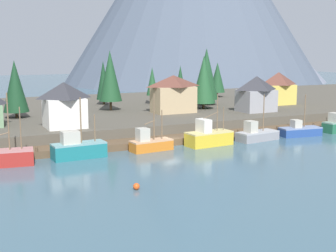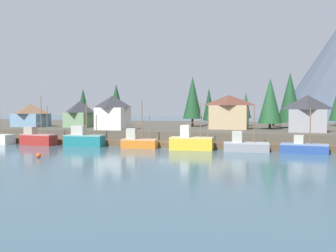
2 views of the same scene
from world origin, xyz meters
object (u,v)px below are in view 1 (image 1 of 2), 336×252
(conifer_near_left, at_px, (15,86))
(conifer_far_right, at_px, (217,77))
(conifer_back_left, at_px, (180,82))
(fishing_boat_red, at_px, (2,156))
(house_white, at_px, (64,104))
(house_yellow, at_px, (278,88))
(conifer_mid_left, at_px, (103,80))
(fishing_boat_orange, at_px, (150,143))
(fishing_boat_blue, at_px, (300,131))
(channel_buoy, at_px, (136,186))
(conifer_centre, at_px, (206,74))
(fishing_boat_yellow, at_px, (208,137))
(fishing_boat_teal, at_px, (78,148))
(conifer_far_left, at_px, (152,81))
(fishing_boat_grey, at_px, (256,134))
(house_grey, at_px, (256,93))
(conifer_near_right, at_px, (204,79))
(conifer_mid_right, at_px, (110,76))

(conifer_near_left, height_order, conifer_far_right, conifer_near_left)
(conifer_back_left, bearing_deg, fishing_boat_red, -141.75)
(house_white, xyz_separation_m, house_yellow, (49.48, 10.25, 0.05))
(house_yellow, xyz_separation_m, conifer_mid_left, (-34.55, 16.74, 1.67))
(fishing_boat_orange, distance_m, fishing_boat_blue, 27.47)
(fishing_boat_blue, relative_size, channel_buoy, 10.52)
(fishing_boat_red, height_order, fishing_boat_orange, fishing_boat_red)
(fishing_boat_red, bearing_deg, conifer_centre, 39.06)
(fishing_boat_yellow, bearing_deg, fishing_boat_teal, 173.83)
(fishing_boat_yellow, distance_m, conifer_mid_left, 38.91)
(house_white, height_order, house_yellow, house_yellow)
(conifer_far_left, relative_size, conifer_far_right, 0.93)
(fishing_boat_grey, distance_m, conifer_mid_left, 40.92)
(channel_buoy, bearing_deg, conifer_far_right, 51.89)
(fishing_boat_grey, height_order, house_white, house_white)
(fishing_boat_teal, height_order, conifer_centre, conifer_centre)
(house_grey, bearing_deg, house_yellow, 33.43)
(house_white, relative_size, conifer_near_right, 0.65)
(fishing_boat_teal, bearing_deg, conifer_mid_left, 63.99)
(fishing_boat_red, height_order, conifer_far_left, conifer_far_left)
(conifer_near_left, bearing_deg, conifer_mid_right, 8.19)
(fishing_boat_yellow, bearing_deg, house_yellow, 29.96)
(house_grey, xyz_separation_m, conifer_centre, (-3.05, 14.03, 3.24))
(fishing_boat_yellow, height_order, conifer_centre, conifer_centre)
(conifer_back_left, bearing_deg, conifer_centre, -55.32)
(fishing_boat_blue, height_order, conifer_centre, conifer_centre)
(conifer_far_left, xyz_separation_m, conifer_far_right, (21.42, 7.50, -0.04))
(channel_buoy, bearing_deg, conifer_mid_right, 74.61)
(fishing_boat_blue, xyz_separation_m, channel_buoy, (-36.21, -16.42, -0.55))
(fishing_boat_teal, bearing_deg, conifer_far_right, 37.82)
(conifer_centre, bearing_deg, fishing_boat_teal, -142.47)
(conifer_mid_right, bearing_deg, conifer_near_left, -171.81)
(fishing_boat_grey, height_order, fishing_boat_blue, fishing_boat_grey)
(fishing_boat_red, bearing_deg, conifer_mid_left, 63.92)
(fishing_boat_yellow, distance_m, conifer_back_left, 35.84)
(fishing_boat_orange, relative_size, fishing_boat_blue, 1.12)
(conifer_near_left, relative_size, conifer_mid_right, 0.86)
(house_white, xyz_separation_m, conifer_centre, (35.00, 16.73, 3.17))
(fishing_boat_orange, height_order, house_white, house_white)
(conifer_back_left, bearing_deg, house_yellow, -32.99)
(fishing_boat_teal, xyz_separation_m, conifer_far_left, (25.67, 33.66, 6.20))
(conifer_near_right, bearing_deg, conifer_far_left, 117.53)
(conifer_back_left, relative_size, conifer_centre, 0.69)
(fishing_boat_blue, bearing_deg, house_white, 170.49)
(fishing_boat_orange, bearing_deg, conifer_far_right, 42.55)
(house_white, bearing_deg, house_grey, 4.07)
(fishing_boat_orange, xyz_separation_m, conifer_near_left, (-14.98, 24.65, 6.97))
(fishing_boat_teal, distance_m, conifer_back_left, 46.40)
(fishing_boat_orange, height_order, channel_buoy, fishing_boat_orange)
(conifer_mid_left, relative_size, conifer_far_left, 1.17)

